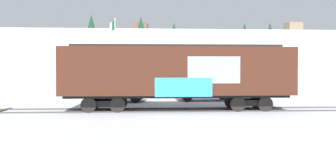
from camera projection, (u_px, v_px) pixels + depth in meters
The scene contains 7 objects.
ground_plane at pixel (197, 110), 17.97m from camera, with size 260.00×260.00×0.00m, color #B2B5BC.
track at pixel (210, 110), 18.00m from camera, with size 60.01×2.85×0.08m.
freight_car at pixel (177, 72), 17.84m from camera, with size 13.94×3.05×4.13m.
flagpole at pixel (114, 43), 30.50m from camera, with size 0.86×1.57×7.98m.
hillside at pixel (161, 57), 95.56m from camera, with size 144.62×38.22×17.74m.
parked_car_black at pixel (119, 92), 22.79m from camera, with size 4.25×2.32×1.57m.
parked_car_white at pixel (205, 90), 23.60m from camera, with size 4.74×2.12×1.73m.
Camera 1 is at (-2.80, -17.79, 2.58)m, focal length 30.61 mm.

